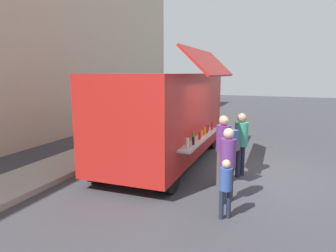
{
  "coord_description": "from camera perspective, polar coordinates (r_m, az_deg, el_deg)",
  "views": [
    {
      "loc": [
        -8.17,
        -0.86,
        2.76
      ],
      "look_at": [
        -0.48,
        2.12,
        1.3
      ],
      "focal_mm": 32.09,
      "sensor_mm": 36.0,
      "label": 1
    }
  ],
  "objects": [
    {
      "name": "customer_front_ordering",
      "position": [
        8.21,
        13.66,
        -2.5
      ],
      "size": [
        0.56,
        0.38,
        1.72
      ],
      "rotation": [
        0.0,
        0.0,
        1.2
      ],
      "color": "#1F2339",
      "rests_on": "ground"
    },
    {
      "name": "customer_rear_waiting",
      "position": [
        6.49,
        11.29,
        -6.11
      ],
      "size": [
        0.33,
        0.33,
        1.63
      ],
      "rotation": [
        0.0,
        0.0,
        1.02
      ],
      "color": "#1C2435",
      "rests_on": "ground"
    },
    {
      "name": "customer_mid_with_backpack",
      "position": [
        7.46,
        10.7,
        -3.21
      ],
      "size": [
        0.5,
        0.57,
        1.75
      ],
      "rotation": [
        0.0,
        0.0,
        1.01
      ],
      "color": "#504844",
      "rests_on": "ground"
    },
    {
      "name": "trash_bin",
      "position": [
        13.65,
        -3.74,
        0.19
      ],
      "size": [
        0.6,
        0.6,
        0.86
      ],
      "primitive_type": "cylinder",
      "color": "#2D6236",
      "rests_on": "ground"
    },
    {
      "name": "child_near_queue",
      "position": [
        5.87,
        10.91,
        -10.72
      ],
      "size": [
        0.24,
        0.24,
        1.17
      ],
      "rotation": [
        0.0,
        0.0,
        0.67
      ],
      "color": "#1E2539",
      "rests_on": "ground"
    },
    {
      "name": "food_truck_main",
      "position": [
        9.22,
        -0.39,
        2.22
      ],
      "size": [
        5.97,
        3.05,
        3.39
      ],
      "rotation": [
        0.0,
        0.0,
        0.01
      ],
      "color": "#B21F1A",
      "rests_on": "ground"
    },
    {
      "name": "ground_plane",
      "position": [
        8.66,
        14.57,
        -8.88
      ],
      "size": [
        60.0,
        60.0,
        0.0
      ],
      "primitive_type": "plane",
      "color": "#38383D"
    }
  ]
}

